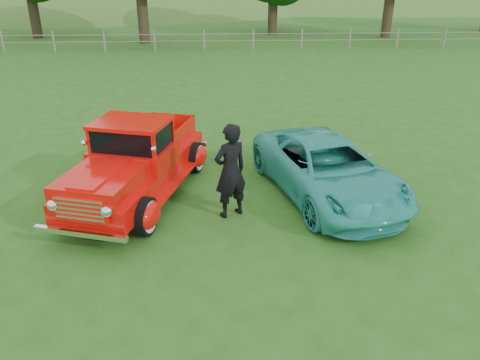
{
  "coord_description": "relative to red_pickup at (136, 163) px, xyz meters",
  "views": [
    {
      "loc": [
        0.61,
        -7.48,
        4.74
      ],
      "look_at": [
        1.08,
        1.2,
        0.74
      ],
      "focal_mm": 35.0,
      "sensor_mm": 36.0,
      "label": 1
    }
  ],
  "objects": [
    {
      "name": "teal_sedan",
      "position": [
        4.22,
        -0.22,
        -0.15
      ],
      "size": [
        3.24,
        5.01,
        1.28
      ],
      "primitive_type": "imported",
      "rotation": [
        0.0,
        0.0,
        0.26
      ],
      "color": "teal",
      "rests_on": "ground"
    },
    {
      "name": "distant_hills",
      "position": [
        -2.92,
        57.35,
        -5.34
      ],
      "size": [
        116.0,
        60.0,
        18.0
      ],
      "color": "#3C6525",
      "rests_on": "ground"
    },
    {
      "name": "fence_line",
      "position": [
        1.16,
        19.89,
        -0.19
      ],
      "size": [
        48.0,
        0.12,
        1.2
      ],
      "color": "slate",
      "rests_on": "ground"
    },
    {
      "name": "red_pickup",
      "position": [
        0.0,
        0.0,
        0.0
      ],
      "size": [
        3.2,
        5.27,
        1.78
      ],
      "rotation": [
        0.0,
        0.0,
        -0.28
      ],
      "color": "black",
      "rests_on": "ground"
    },
    {
      "name": "ground",
      "position": [
        1.16,
        -2.11,
        -0.8
      ],
      "size": [
        140.0,
        140.0,
        0.0
      ],
      "primitive_type": "plane",
      "color": "#245316",
      "rests_on": "ground"
    },
    {
      "name": "man",
      "position": [
        2.04,
        -1.02,
        0.2
      ],
      "size": [
        0.86,
        0.77,
        1.98
      ],
      "primitive_type": "imported",
      "rotation": [
        0.0,
        0.0,
        3.66
      ],
      "color": "black",
      "rests_on": "ground"
    }
  ]
}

